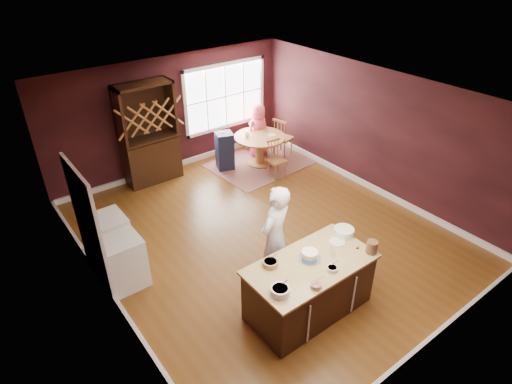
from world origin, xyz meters
The scene contains 28 objects.
room_shell centered at (0.00, 0.00, 1.35)m, with size 7.00×7.00×7.00m.
window centered at (1.50, 3.47, 1.50)m, with size 2.36×0.10×1.66m, color white, non-canonical shape.
doorway centered at (-2.97, 0.60, 1.02)m, with size 0.08×1.26×2.13m, color white, non-canonical shape.
kitchen_island centered at (-0.67, -1.95, 0.44)m, with size 1.91×1.00×0.92m.
dining_table centered at (1.73, 2.35, 0.53)m, with size 1.26×1.26×0.75m.
baker centered at (-0.67, -1.15, 0.90)m, with size 0.66×0.43×1.80m, color silver.
layer_cake centered at (-0.62, -1.87, 0.99)m, with size 0.33×0.33×0.13m, color white, non-canonical shape.
bowl_blue centered at (-1.41, -2.15, 0.97)m, with size 0.26×0.26×0.10m, color white.
bowl_yellow centered at (-1.17, -1.64, 0.96)m, with size 0.23×0.23×0.08m, color olive.
bowl_pink centered at (-0.96, -2.35, 0.95)m, with size 0.16×0.16×0.06m, color silver.
bowl_olive centered at (-0.54, -2.24, 0.95)m, with size 0.16×0.16×0.06m, color beige.
drinking_glass centered at (-0.30, -2.02, 1.00)m, with size 0.08×0.08×0.16m, color silver.
dinner_plate centered at (-0.01, -1.84, 0.93)m, with size 0.24×0.24×0.02m, color white.
white_tub centered at (0.21, -1.76, 0.97)m, with size 0.32×0.32×0.11m, color beige.
stoneware_crock centered at (0.21, -2.31, 1.02)m, with size 0.17×0.17×0.20m, color brown.
toy_figurine centered at (0.11, -2.13, 0.96)m, with size 0.04×0.04×0.07m, color yellow, non-canonical shape.
rug centered at (1.73, 2.35, 0.01)m, with size 2.36×1.82×0.01m, color brown.
chair_east centered at (2.54, 2.42, 0.51)m, with size 0.43×0.41×1.02m, color brown, non-canonical shape.
chair_south centered at (1.65, 1.59, 0.46)m, with size 0.38×0.36×0.91m, color brown, non-canonical shape.
chair_north centered at (2.13, 3.16, 0.46)m, with size 0.39×0.37×0.92m, color olive, non-canonical shape.
seated_woman centered at (2.02, 2.79, 0.68)m, with size 0.67×0.44×1.37m, color #F05867.
high_chair centered at (0.92, 2.69, 0.48)m, with size 0.39×0.39×0.97m, color #1A223F, non-canonical shape.
toddler centered at (0.98, 2.70, 0.81)m, with size 0.18×0.14×0.26m, color #8CA5BF, non-canonical shape.
table_plate centered at (2.01, 2.22, 0.76)m, with size 0.18×0.18×0.01m, color beige.
table_cup centered at (1.47, 2.53, 0.80)m, with size 0.12×0.12×0.10m, color white.
hutch centered at (-0.73, 3.22, 1.15)m, with size 1.26×0.52×2.30m, color black.
washer centered at (-2.64, 0.28, 0.45)m, with size 0.61×0.59×0.89m, color silver.
dryer centered at (-2.64, 0.92, 0.47)m, with size 0.65×0.63×0.94m, color white.
Camera 1 is at (-4.15, -5.22, 4.96)m, focal length 30.00 mm.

